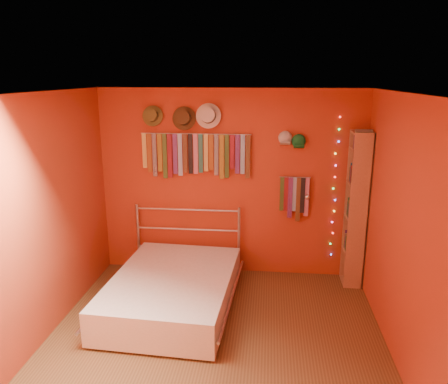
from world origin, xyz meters
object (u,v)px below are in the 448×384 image
(reading_lamp, at_px, (307,196))
(bookshelf, at_px, (359,209))
(bed, at_px, (173,290))
(tie_rack, at_px, (195,153))

(reading_lamp, bearing_deg, bookshelf, -0.54)
(reading_lamp, distance_m, bed, 2.03)
(tie_rack, xyz_separation_m, reading_lamp, (1.46, -0.15, -0.50))
(reading_lamp, height_order, bookshelf, bookshelf)
(tie_rack, relative_size, reading_lamp, 5.29)
(tie_rack, bearing_deg, reading_lamp, -5.83)
(tie_rack, distance_m, bookshelf, 2.21)
(bookshelf, bearing_deg, reading_lamp, 179.46)
(bed, bearing_deg, tie_rack, 86.65)
(bookshelf, relative_size, bed, 1.00)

